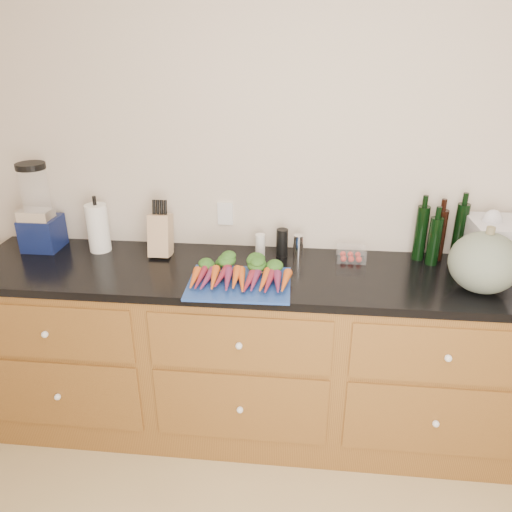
# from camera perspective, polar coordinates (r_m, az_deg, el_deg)

# --- Properties ---
(wall_back) EXTENTS (4.10, 0.05, 2.60)m
(wall_back) POSITION_cam_1_polar(r_m,az_deg,el_deg) (2.58, 9.88, 8.35)
(wall_back) COLOR beige
(wall_back) RESTS_ON ground
(cabinets) EXTENTS (3.60, 0.64, 0.90)m
(cabinets) POSITION_cam_1_polar(r_m,az_deg,el_deg) (2.65, 8.97, -11.64)
(cabinets) COLOR brown
(cabinets) RESTS_ON ground
(countertop) EXTENTS (3.64, 0.62, 0.04)m
(countertop) POSITION_cam_1_polar(r_m,az_deg,el_deg) (2.41, 9.67, -2.47)
(countertop) COLOR black
(countertop) RESTS_ON cabinets
(cutting_board) EXTENTS (0.47, 0.36, 0.01)m
(cutting_board) POSITION_cam_1_polar(r_m,az_deg,el_deg) (2.27, -1.92, -3.17)
(cutting_board) COLOR navy
(cutting_board) RESTS_ON countertop
(carrots) EXTENTS (0.45, 0.31, 0.06)m
(carrots) POSITION_cam_1_polar(r_m,az_deg,el_deg) (2.28, -1.81, -2.10)
(carrots) COLOR #DC5919
(carrots) RESTS_ON cutting_board
(squash) EXTENTS (0.30, 0.30, 0.27)m
(squash) POSITION_cam_1_polar(r_m,az_deg,el_deg) (2.38, 24.62, -0.68)
(squash) COLOR #556252
(squash) RESTS_ON countertop
(blender_appliance) EXTENTS (0.18, 0.18, 0.46)m
(blender_appliance) POSITION_cam_1_polar(r_m,az_deg,el_deg) (2.82, -23.59, 4.59)
(blender_appliance) COLOR #101A4B
(blender_appliance) RESTS_ON countertop
(paper_towel) EXTENTS (0.11, 0.11, 0.25)m
(paper_towel) POSITION_cam_1_polar(r_m,az_deg,el_deg) (2.71, -17.60, 3.07)
(paper_towel) COLOR white
(paper_towel) RESTS_ON countertop
(knife_block) EXTENTS (0.11, 0.11, 0.21)m
(knife_block) POSITION_cam_1_polar(r_m,az_deg,el_deg) (2.58, -10.85, 2.36)
(knife_block) COLOR tan
(knife_block) RESTS_ON countertop
(grinder_salt) EXTENTS (0.05, 0.05, 0.11)m
(grinder_salt) POSITION_cam_1_polar(r_m,az_deg,el_deg) (2.54, 0.49, 1.27)
(grinder_salt) COLOR white
(grinder_salt) RESTS_ON countertop
(grinder_pepper) EXTENTS (0.06, 0.06, 0.15)m
(grinder_pepper) POSITION_cam_1_polar(r_m,az_deg,el_deg) (2.53, 3.00, 1.50)
(grinder_pepper) COLOR black
(grinder_pepper) RESTS_ON countertop
(canister_chrome) EXTENTS (0.05, 0.05, 0.12)m
(canister_chrome) POSITION_cam_1_polar(r_m,az_deg,el_deg) (2.53, 4.85, 1.13)
(canister_chrome) COLOR white
(canister_chrome) RESTS_ON countertop
(tomato_box) EXTENTS (0.14, 0.11, 0.07)m
(tomato_box) POSITION_cam_1_polar(r_m,az_deg,el_deg) (2.55, 10.81, 0.25)
(tomato_box) COLOR white
(tomato_box) RESTS_ON countertop
(bottles) EXTENTS (0.25, 0.13, 0.30)m
(bottles) POSITION_cam_1_polar(r_m,az_deg,el_deg) (2.62, 20.17, 2.24)
(bottles) COLOR black
(bottles) RESTS_ON countertop
(grocery_bag) EXTENTS (0.34, 0.28, 0.25)m
(grocery_bag) POSITION_cam_1_polar(r_m,az_deg,el_deg) (2.63, 26.50, 0.98)
(grocery_bag) COLOR white
(grocery_bag) RESTS_ON countertop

